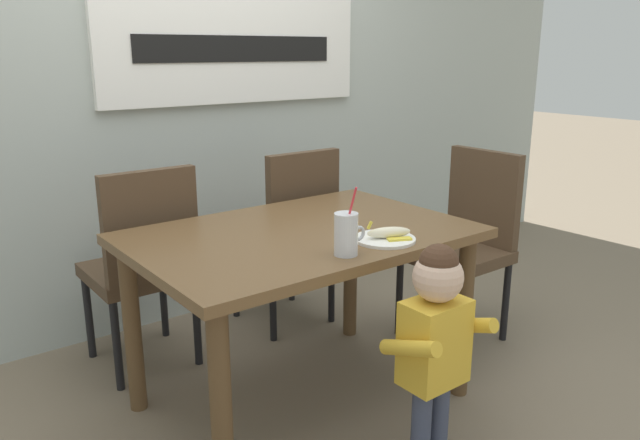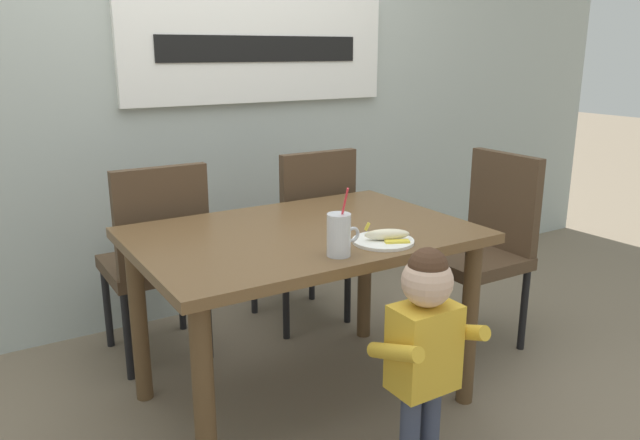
# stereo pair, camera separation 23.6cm
# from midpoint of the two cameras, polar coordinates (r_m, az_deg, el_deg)

# --- Properties ---
(ground_plane) EXTENTS (24.00, 24.00, 0.00)m
(ground_plane) POSITION_cam_midpoint_polar(r_m,az_deg,el_deg) (2.74, 1.05, -16.28)
(ground_plane) COLOR #7A6B56
(back_wall) EXTENTS (6.40, 0.17, 2.90)m
(back_wall) POSITION_cam_midpoint_polar(r_m,az_deg,el_deg) (3.39, -9.95, 15.35)
(back_wall) COLOR #ADB7B2
(back_wall) RESTS_ON ground
(dining_table) EXTENTS (1.31, 0.90, 0.75)m
(dining_table) POSITION_cam_midpoint_polar(r_m,az_deg,el_deg) (2.47, 1.12, -3.38)
(dining_table) COLOR brown
(dining_table) RESTS_ON ground
(dining_chair_left) EXTENTS (0.44, 0.44, 0.96)m
(dining_chair_left) POSITION_cam_midpoint_polar(r_m,az_deg,el_deg) (2.91, -12.64, -2.98)
(dining_chair_left) COLOR #4C3826
(dining_chair_left) RESTS_ON ground
(dining_chair_right) EXTENTS (0.44, 0.44, 0.96)m
(dining_chair_right) POSITION_cam_midpoint_polar(r_m,az_deg,el_deg) (3.23, 0.90, -0.76)
(dining_chair_right) COLOR #4C3826
(dining_chair_right) RESTS_ON ground
(dining_chair_far) EXTENTS (0.44, 0.44, 0.96)m
(dining_chair_far) POSITION_cam_midpoint_polar(r_m,az_deg,el_deg) (3.18, 17.07, -1.72)
(dining_chair_far) COLOR #4C3826
(dining_chair_far) RESTS_ON ground
(toddler_standing) EXTENTS (0.33, 0.24, 0.84)m
(toddler_standing) POSITION_cam_midpoint_polar(r_m,az_deg,el_deg) (2.12, 12.90, -10.65)
(toddler_standing) COLOR #3F4760
(toddler_standing) RESTS_ON ground
(milk_cup) EXTENTS (0.13, 0.09, 0.25)m
(milk_cup) POSITION_cam_midpoint_polar(r_m,az_deg,el_deg) (2.13, 4.97, -1.64)
(milk_cup) COLOR silver
(milk_cup) RESTS_ON dining_table
(snack_plate) EXTENTS (0.23, 0.23, 0.01)m
(snack_plate) POSITION_cam_midpoint_polar(r_m,az_deg,el_deg) (2.30, 8.80, -1.99)
(snack_plate) COLOR white
(snack_plate) RESTS_ON dining_table
(peeled_banana) EXTENTS (0.17, 0.14, 0.07)m
(peeled_banana) POSITION_cam_midpoint_polar(r_m,az_deg,el_deg) (2.30, 9.22, -1.41)
(peeled_banana) COLOR #F4EAC6
(peeled_banana) RESTS_ON snack_plate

